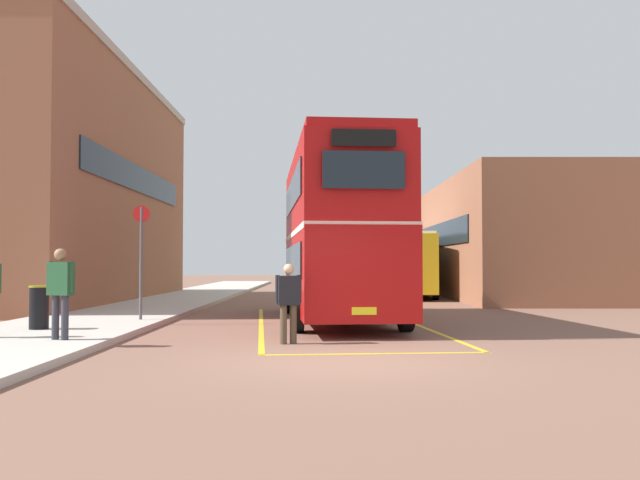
% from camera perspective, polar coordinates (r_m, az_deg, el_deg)
% --- Properties ---
extents(ground_plane, '(135.60, 135.60, 0.00)m').
position_cam_1_polar(ground_plane, '(25.76, 0.83, -5.61)').
color(ground_plane, brown).
extents(sidewalk_left, '(4.00, 57.60, 0.14)m').
position_cam_1_polar(sidewalk_left, '(28.81, -12.33, -5.04)').
color(sidewalk_left, '#B2ADA3').
rests_on(sidewalk_left, ground).
extents(brick_building_left, '(6.19, 18.91, 9.83)m').
position_cam_1_polar(brick_building_left, '(30.82, -20.49, 4.28)').
color(brick_building_left, brown).
rests_on(brick_building_left, ground).
extents(depot_building_right, '(7.61, 17.90, 5.50)m').
position_cam_1_polar(depot_building_right, '(34.75, 16.11, -0.06)').
color(depot_building_right, brown).
rests_on(depot_building_right, ground).
extents(double_decker_bus, '(3.49, 10.17, 4.75)m').
position_cam_1_polar(double_decker_bus, '(19.20, 1.46, 0.66)').
color(double_decker_bus, black).
rests_on(double_decker_bus, ground).
extents(single_deck_bus, '(3.16, 10.00, 3.02)m').
position_cam_1_polar(single_deck_bus, '(33.64, 7.19, -1.95)').
color(single_deck_bus, black).
rests_on(single_deck_bus, ground).
extents(pedestrian_boarding, '(0.52, 0.36, 1.62)m').
position_cam_1_polar(pedestrian_boarding, '(13.76, -2.67, -4.90)').
color(pedestrian_boarding, '#473828').
rests_on(pedestrian_boarding, ground).
extents(pedestrian_waiting_far, '(0.56, 0.38, 1.78)m').
position_cam_1_polar(pedestrian_waiting_far, '(14.17, -21.00, -3.66)').
color(pedestrian_waiting_far, '#2D2D38').
rests_on(pedestrian_waiting_far, sidewalk_left).
extents(litter_bin, '(0.45, 0.45, 0.98)m').
position_cam_1_polar(litter_bin, '(16.66, -22.57, -5.25)').
color(litter_bin, black).
rests_on(litter_bin, sidewalk_left).
extents(bus_stop_sign, '(0.44, 0.08, 3.03)m').
position_cam_1_polar(bus_stop_sign, '(18.64, -14.82, -0.95)').
color(bus_stop_sign, '#4C4C51').
rests_on(bus_stop_sign, sidewalk_left).
extents(bay_marking_yellow, '(5.27, 12.35, 0.01)m').
position_cam_1_polar(bay_marking_yellow, '(17.36, 1.89, -7.35)').
color(bay_marking_yellow, gold).
rests_on(bay_marking_yellow, ground).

